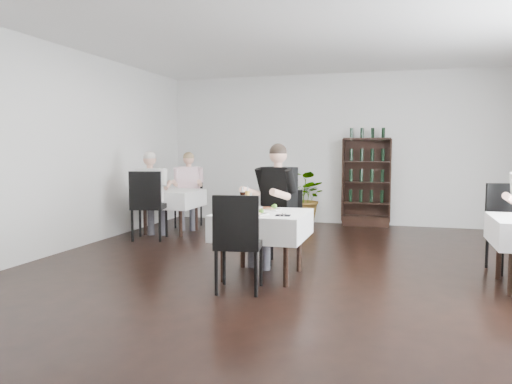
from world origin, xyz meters
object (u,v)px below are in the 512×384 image
Objects in this scene: wine_shelf at (366,183)px; diner_main at (274,195)px; main_table at (263,225)px; potted_tree at (305,197)px.

wine_shelf is 3.79m from diner_main.
main_table is at bearing -88.03° from diner_main.
wine_shelf reaches higher than potted_tree.
wine_shelf is at bearing 5.49° from potted_tree.
main_table is at bearing -86.04° from potted_tree.
wine_shelf is at bearing 78.22° from main_table.
main_table is (-0.90, -4.31, -0.23)m from wine_shelf.
diner_main is at bearing 91.97° from main_table.
potted_tree is 3.59m from diner_main.
wine_shelf is at bearing 75.91° from diner_main.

